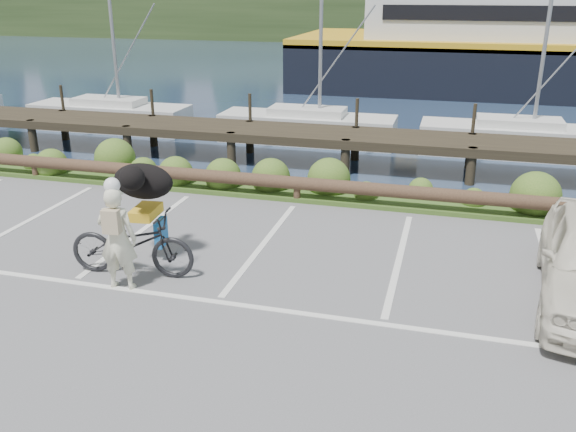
% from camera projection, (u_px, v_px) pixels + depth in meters
% --- Properties ---
extents(ground, '(72.00, 72.00, 0.00)m').
position_uv_depth(ground, '(227.00, 291.00, 9.94)').
color(ground, '#58585B').
extents(harbor_backdrop, '(170.00, 160.00, 30.00)m').
position_uv_depth(harbor_backdrop, '(439.00, 26.00, 80.74)').
color(harbor_backdrop, '#1C2B44').
rests_on(harbor_backdrop, ground).
extents(vegetation_strip, '(34.00, 1.60, 0.10)m').
position_uv_depth(vegetation_strip, '(304.00, 191.00, 14.71)').
color(vegetation_strip, '#3D5B21').
rests_on(vegetation_strip, ground).
extents(log_rail, '(32.00, 0.30, 0.60)m').
position_uv_depth(log_rail, '(297.00, 202.00, 14.10)').
color(log_rail, '#443021').
rests_on(log_rail, ground).
extents(bicycle, '(2.24, 0.98, 1.14)m').
position_uv_depth(bicycle, '(132.00, 243.00, 10.33)').
color(bicycle, black).
rests_on(bicycle, ground).
extents(cyclist, '(0.68, 0.48, 1.74)m').
position_uv_depth(cyclist, '(118.00, 238.00, 9.76)').
color(cyclist, beige).
rests_on(cyclist, ground).
extents(dog, '(0.65, 1.16, 0.64)m').
position_uv_depth(dog, '(143.00, 181.00, 10.66)').
color(dog, black).
rests_on(dog, bicycle).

